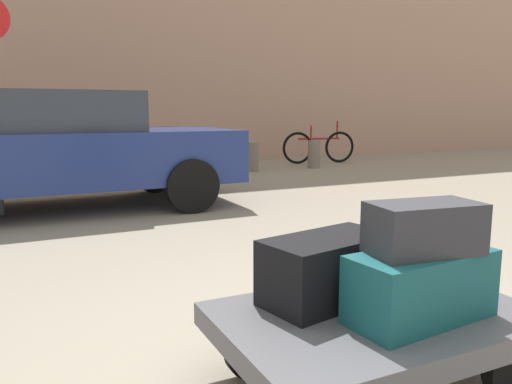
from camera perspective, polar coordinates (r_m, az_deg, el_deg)
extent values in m
plane|color=gray|center=(2.46, 13.09, -20.35)|extent=(60.00, 60.00, 0.00)
cube|color=brown|center=(19.75, 26.94, 16.29)|extent=(12.00, 1.00, 7.94)
cube|color=#4C4C51|center=(2.33, 13.36, -14.11)|extent=(1.36, 0.89, 0.10)
cylinder|color=black|center=(2.88, 16.69, -13.23)|extent=(0.24, 0.06, 0.24)
cylinder|color=black|center=(2.52, 26.38, -17.25)|extent=(0.24, 0.06, 0.24)
cylinder|color=black|center=(2.41, -0.63, -17.52)|extent=(0.24, 0.06, 0.24)
cube|color=#144C51|center=(2.23, 18.11, -10.07)|extent=(0.66, 0.34, 0.29)
cube|color=black|center=(2.35, 8.16, -8.57)|extent=(0.67, 0.44, 0.30)
cube|color=#2D2D33|center=(2.16, 18.44, -3.87)|extent=(0.48, 0.30, 0.21)
cube|color=navy|center=(6.54, -21.72, 3.62)|extent=(4.31, 1.83, 0.64)
cube|color=#2D333D|center=(6.50, -24.23, 8.30)|extent=(2.42, 1.60, 0.46)
cylinder|color=black|center=(7.64, -11.46, 2.39)|extent=(0.64, 0.22, 0.64)
cylinder|color=black|center=(6.03, -7.31, 0.72)|extent=(0.64, 0.22, 0.64)
torus|color=black|center=(11.49, 4.72, 4.97)|extent=(0.72, 0.17, 0.72)
torus|color=black|center=(11.91, 9.40, 5.03)|extent=(0.72, 0.17, 0.72)
cylinder|color=maroon|center=(11.68, 7.12, 5.99)|extent=(0.99, 0.20, 0.04)
cylinder|color=maroon|center=(11.59, 6.22, 6.72)|extent=(0.05, 0.05, 0.30)
cylinder|color=maroon|center=(11.86, 9.14, 6.96)|extent=(0.05, 0.05, 0.40)
cylinder|color=#72665B|center=(10.03, -0.44, 3.97)|extent=(0.25, 0.25, 0.57)
cylinder|color=#72665B|center=(10.73, 6.54, 4.25)|extent=(0.25, 0.25, 0.57)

